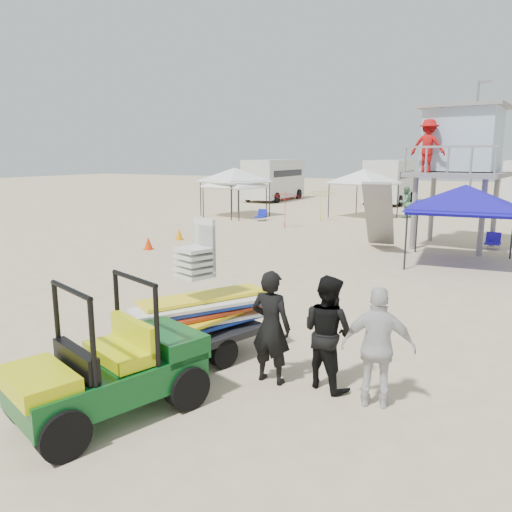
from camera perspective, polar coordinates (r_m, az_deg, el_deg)
The scene contains 21 objects.
ground at distance 9.70m, azimuth -11.11°, elevation -10.41°, with size 140.00×140.00×0.00m, color beige.
utility_cart at distance 7.23m, azimuth -16.85°, elevation -10.92°, with size 1.99×2.76×1.89m.
surf_trailer at distance 8.92m, azimuth -6.27°, elevation -6.08°, with size 1.93×2.64×2.21m.
man_left at distance 7.94m, azimuth 1.71°, elevation -8.11°, with size 0.67×0.44×1.83m, color black.
man_mid at distance 7.86m, azimuth 8.17°, elevation -8.58°, with size 0.87×0.68×1.79m, color black.
man_right at distance 7.42m, azimuth 13.79°, elevation -10.11°, with size 1.04×0.43×1.78m, color silver.
lifeguard_tower at distance 21.07m, azimuth 22.06°, elevation 11.67°, with size 3.71×3.71×5.33m.
canopy_blue at distance 17.75m, azimuth 22.83°, elevation 7.07°, with size 3.60×3.60×3.05m.
canopy_white_a at distance 30.00m, azimuth -2.46°, elevation 9.78°, with size 3.99×3.99×3.28m.
canopy_white_b at distance 29.62m, azimuth -2.43°, elevation 9.22°, with size 3.21×3.21×3.00m.
canopy_white_c at distance 29.92m, azimuth 12.28°, elevation 9.42°, with size 3.79×3.79×3.22m.
umbrella_a at distance 25.10m, azimuth 3.26°, elevation 5.28°, with size 1.98×2.02×1.81m, color red.
umbrella_b at distance 27.84m, azimuth 7.41°, elevation 5.76°, with size 1.93×1.97×1.77m, color #CFCB12.
cone_near at distance 19.72m, azimuth -12.21°, elevation 1.45°, with size 0.34×0.34×0.50m, color #EA3607.
cone_far at distance 21.79m, azimuth -8.80°, elevation 2.49°, with size 0.34×0.34×0.50m, color orange.
beach_chair_a at distance 27.95m, azimuth 0.61°, elevation 4.70°, with size 0.57×0.61×0.64m.
beach_chair_b at distance 21.54m, azimuth 25.46°, elevation 1.58°, with size 0.60×0.64×0.64m.
rv_far_left at distance 41.03m, azimuth 2.10°, elevation 8.91°, with size 2.64×6.80×3.25m.
rv_mid_left at distance 39.47m, azimuth 15.06°, elevation 8.43°, with size 2.65×6.50×3.25m.
light_pole_left at distance 34.07m, azimuth 23.58°, elevation 11.19°, with size 0.14×0.14×8.00m, color slate.
distant_beachgoers at distance 31.55m, azimuth 22.67°, elevation 5.64°, with size 12.27×6.68×1.81m.
Camera 1 is at (5.73, -6.96, 3.56)m, focal length 35.00 mm.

